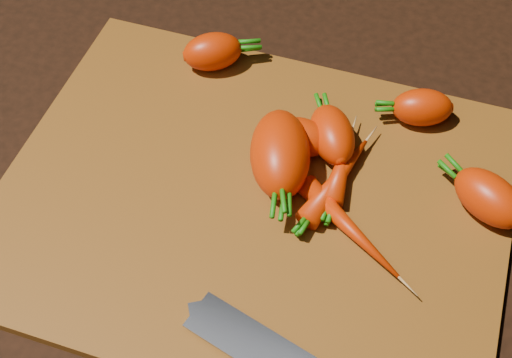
% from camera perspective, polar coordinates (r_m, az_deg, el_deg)
% --- Properties ---
extents(ground, '(2.00, 2.00, 0.01)m').
position_cam_1_polar(ground, '(0.72, -0.25, -2.26)').
color(ground, black).
extents(cutting_board, '(0.50, 0.40, 0.01)m').
position_cam_1_polar(cutting_board, '(0.71, -0.25, -1.76)').
color(cutting_board, brown).
rests_on(cutting_board, ground).
extents(carrot_0, '(0.08, 0.07, 0.04)m').
position_cam_1_polar(carrot_0, '(0.82, -3.49, 10.14)').
color(carrot_0, red).
rests_on(carrot_0, cutting_board).
extents(carrot_1, '(0.09, 0.12, 0.06)m').
position_cam_1_polar(carrot_1, '(0.70, 1.94, 2.04)').
color(carrot_1, red).
rests_on(carrot_1, cutting_board).
extents(carrot_2, '(0.07, 0.09, 0.04)m').
position_cam_1_polar(carrot_2, '(0.73, 6.11, 3.55)').
color(carrot_2, red).
rests_on(carrot_2, cutting_board).
extents(carrot_3, '(0.07, 0.06, 0.04)m').
position_cam_1_polar(carrot_3, '(0.78, 13.15, 5.60)').
color(carrot_3, red).
rests_on(carrot_3, cutting_board).
extents(carrot_4, '(0.06, 0.04, 0.04)m').
position_cam_1_polar(carrot_4, '(0.73, 3.58, 3.37)').
color(carrot_4, red).
rests_on(carrot_4, cutting_board).
extents(carrot_5, '(0.09, 0.08, 0.05)m').
position_cam_1_polar(carrot_5, '(0.72, 18.16, -1.44)').
color(carrot_5, red).
rests_on(carrot_5, cutting_board).
extents(carrot_6, '(0.06, 0.12, 0.02)m').
position_cam_1_polar(carrot_6, '(0.71, 6.52, -0.04)').
color(carrot_6, red).
rests_on(carrot_6, cutting_board).
extents(carrot_7, '(0.12, 0.09, 0.02)m').
position_cam_1_polar(carrot_7, '(0.68, 7.52, -3.93)').
color(carrot_7, red).
rests_on(carrot_7, cutting_board).
extents(carrot_8, '(0.03, 0.09, 0.02)m').
position_cam_1_polar(carrot_8, '(0.72, 6.87, 1.00)').
color(carrot_8, red).
rests_on(carrot_8, cutting_board).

